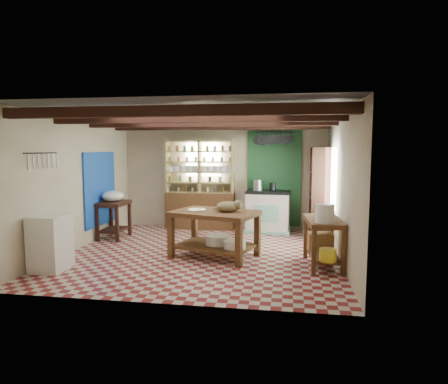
% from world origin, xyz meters
% --- Properties ---
extents(floor, '(5.00, 5.00, 0.02)m').
position_xyz_m(floor, '(0.00, 0.00, -0.01)').
color(floor, maroon).
rests_on(floor, ground).
extents(ceiling, '(5.00, 5.00, 0.02)m').
position_xyz_m(ceiling, '(0.00, 0.00, 2.60)').
color(ceiling, '#48484D').
rests_on(ceiling, wall_back).
extents(wall_back, '(5.00, 0.04, 2.60)m').
position_xyz_m(wall_back, '(0.00, 2.50, 1.30)').
color(wall_back, beige).
rests_on(wall_back, floor).
extents(wall_front, '(5.00, 0.04, 2.60)m').
position_xyz_m(wall_front, '(0.00, -2.50, 1.30)').
color(wall_front, beige).
rests_on(wall_front, floor).
extents(wall_left, '(0.04, 5.00, 2.60)m').
position_xyz_m(wall_left, '(-2.50, 0.00, 1.30)').
color(wall_left, beige).
rests_on(wall_left, floor).
extents(wall_right, '(0.04, 5.00, 2.60)m').
position_xyz_m(wall_right, '(2.50, 0.00, 1.30)').
color(wall_right, beige).
rests_on(wall_right, floor).
extents(ceiling_beams, '(5.00, 3.80, 0.15)m').
position_xyz_m(ceiling_beams, '(0.00, 0.00, 2.48)').
color(ceiling_beams, '#381B13').
rests_on(ceiling_beams, ceiling).
extents(blue_wall_patch, '(0.04, 1.40, 1.60)m').
position_xyz_m(blue_wall_patch, '(-2.47, 0.90, 1.10)').
color(blue_wall_patch, blue).
rests_on(blue_wall_patch, wall_left).
extents(green_wall_patch, '(1.30, 0.04, 2.30)m').
position_xyz_m(green_wall_patch, '(1.25, 2.47, 1.25)').
color(green_wall_patch, '#1F4E2A').
rests_on(green_wall_patch, wall_back).
extents(window_back, '(0.90, 0.02, 0.80)m').
position_xyz_m(window_back, '(-0.50, 2.48, 1.70)').
color(window_back, silver).
rests_on(window_back, wall_back).
extents(window_right, '(0.02, 1.30, 1.20)m').
position_xyz_m(window_right, '(2.48, 1.00, 1.40)').
color(window_right, silver).
rests_on(window_right, wall_right).
extents(utensil_rail, '(0.06, 0.90, 0.28)m').
position_xyz_m(utensil_rail, '(-2.44, -1.20, 1.78)').
color(utensil_rail, black).
rests_on(utensil_rail, wall_left).
extents(pot_rack, '(0.86, 0.12, 0.36)m').
position_xyz_m(pot_rack, '(1.25, 2.05, 2.18)').
color(pot_rack, black).
rests_on(pot_rack, ceiling).
extents(shelving_unit, '(1.70, 0.34, 2.20)m').
position_xyz_m(shelving_unit, '(-0.55, 2.31, 1.10)').
color(shelving_unit, tan).
rests_on(shelving_unit, floor).
extents(tall_rack, '(0.40, 0.86, 2.00)m').
position_xyz_m(tall_rack, '(2.28, 1.80, 1.00)').
color(tall_rack, '#381B13').
rests_on(tall_rack, floor).
extents(work_table, '(1.70, 1.38, 0.84)m').
position_xyz_m(work_table, '(0.27, -0.17, 0.42)').
color(work_table, brown).
rests_on(work_table, floor).
extents(stove, '(1.06, 0.75, 0.99)m').
position_xyz_m(stove, '(1.13, 2.15, 0.49)').
color(stove, silver).
rests_on(stove, floor).
extents(prep_table, '(0.56, 0.81, 0.82)m').
position_xyz_m(prep_table, '(-2.20, 0.96, 0.41)').
color(prep_table, '#381B13').
rests_on(prep_table, floor).
extents(white_cabinet, '(0.51, 0.61, 0.90)m').
position_xyz_m(white_cabinet, '(-2.22, -1.40, 0.45)').
color(white_cabinet, white).
rests_on(white_cabinet, floor).
extents(right_counter, '(0.65, 1.17, 0.81)m').
position_xyz_m(right_counter, '(2.18, -0.49, 0.40)').
color(right_counter, brown).
rests_on(right_counter, floor).
extents(cat, '(0.46, 0.37, 0.19)m').
position_xyz_m(cat, '(0.52, -0.20, 0.94)').
color(cat, '#9A8659').
rests_on(cat, work_table).
extents(steel_tray, '(0.42, 0.42, 0.02)m').
position_xyz_m(steel_tray, '(-0.08, -0.12, 0.85)').
color(steel_tray, '#B8BAC1').
rests_on(steel_tray, work_table).
extents(basin_large, '(0.60, 0.60, 0.17)m').
position_xyz_m(basin_large, '(0.33, -0.14, 0.31)').
color(basin_large, white).
rests_on(basin_large, work_table).
extents(basin_small, '(0.49, 0.49, 0.14)m').
position_xyz_m(basin_small, '(0.67, -0.40, 0.29)').
color(basin_small, white).
rests_on(basin_small, work_table).
extents(kettle_left, '(0.23, 0.23, 0.25)m').
position_xyz_m(kettle_left, '(0.88, 2.17, 1.11)').
color(kettle_left, '#B8BAC1').
rests_on(kettle_left, stove).
extents(kettle_right, '(0.16, 0.16, 0.19)m').
position_xyz_m(kettle_right, '(1.23, 2.14, 1.08)').
color(kettle_right, black).
rests_on(kettle_right, stove).
extents(enamel_bowl, '(0.48, 0.48, 0.24)m').
position_xyz_m(enamel_bowl, '(-2.20, 0.96, 0.94)').
color(enamel_bowl, white).
rests_on(enamel_bowl, prep_table).
extents(white_bucket, '(0.32, 0.32, 0.30)m').
position_xyz_m(white_bucket, '(2.16, -0.84, 0.96)').
color(white_bucket, white).
rests_on(white_bucket, right_counter).
extents(wicker_basket, '(0.44, 0.37, 0.29)m').
position_xyz_m(wicker_basket, '(2.16, -0.19, 0.36)').
color(wicker_basket, '#A47842').
rests_on(wicker_basket, right_counter).
extents(yellow_tub, '(0.29, 0.29, 0.20)m').
position_xyz_m(yellow_tub, '(2.22, -0.94, 0.31)').
color(yellow_tub, yellow).
rests_on(yellow_tub, right_counter).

